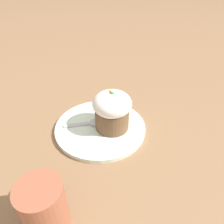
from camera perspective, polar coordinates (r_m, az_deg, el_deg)
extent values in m
plane|color=#846042|center=(0.54, -3.05, -4.49)|extent=(4.00, 4.00, 0.00)
cylinder|color=silver|center=(0.53, -3.07, -4.06)|extent=(0.22, 0.22, 0.01)
cylinder|color=brown|center=(0.51, 0.00, -1.58)|extent=(0.08, 0.08, 0.05)
ellipsoid|color=white|center=(0.49, 0.00, 2.22)|extent=(0.09, 0.09, 0.05)
cone|color=orange|center=(0.48, -0.45, 5.34)|extent=(0.02, 0.01, 0.01)
sphere|color=green|center=(0.47, 0.04, 4.79)|extent=(0.01, 0.01, 0.01)
cube|color=#B7B7BC|center=(0.54, -8.70, -3.29)|extent=(0.03, 0.07, 0.00)
ellipsoid|color=#B7B7BC|center=(0.54, -3.38, -2.56)|extent=(0.04, 0.05, 0.01)
cylinder|color=#9E563D|center=(0.37, -17.44, -22.63)|extent=(0.07, 0.07, 0.09)
torus|color=#9E563D|center=(0.39, -18.62, -17.96)|extent=(0.05, 0.01, 0.05)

